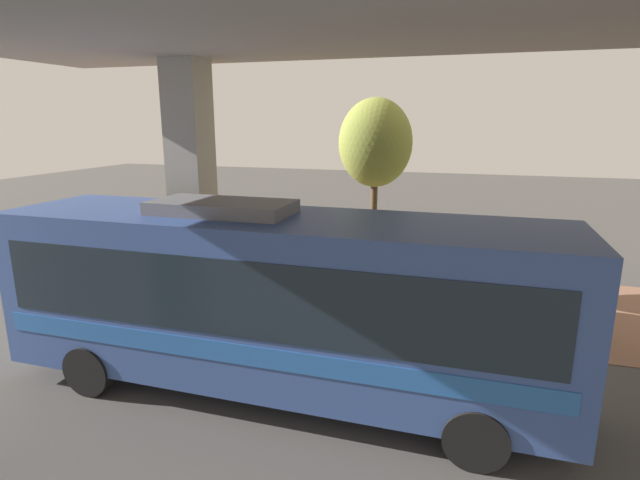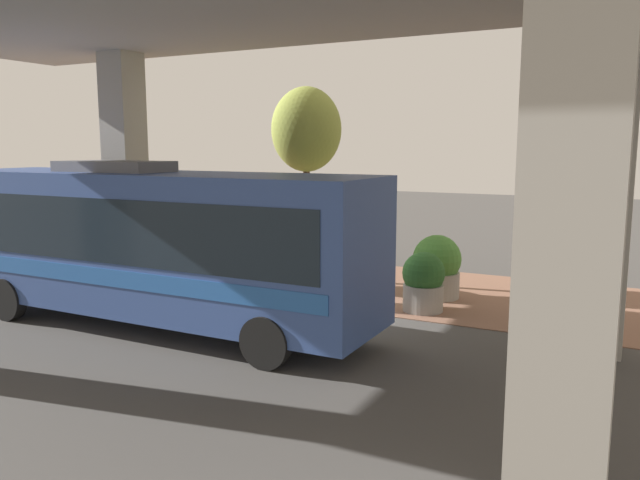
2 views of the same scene
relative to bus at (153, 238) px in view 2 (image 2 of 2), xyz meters
The scene contains 9 objects.
ground_plane 4.71m from the bus, 137.13° to the left, with size 80.00×80.00×0.00m, color #474442.
sidewalk_strip 7.06m from the bus, 154.67° to the left, with size 6.00×40.00×0.02m.
overpass 5.26m from the bus, 73.12° to the left, with size 9.40×20.34×7.18m.
bus is the anchor object (origin of this frame).
fire_hydrant 5.73m from the bus, 141.32° to the right, with size 0.40×0.19×0.95m.
planter_front 6.13m from the bus, 155.11° to the left, with size 1.45×1.45×1.70m.
planter_middle 6.53m from the bus, 128.28° to the left, with size 1.05×1.05×1.49m.
planter_back 7.46m from the bus, 138.26° to the left, with size 1.29×1.29×1.71m.
street_tree_near 6.62m from the bus, behind, with size 2.10×2.10×5.81m.
Camera 2 is at (13.66, 6.70, 4.06)m, focal length 35.00 mm.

